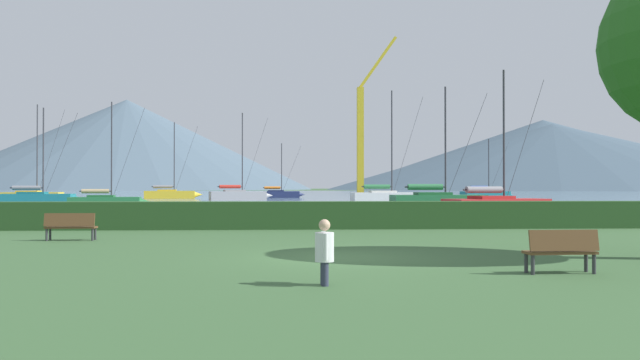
{
  "coord_description": "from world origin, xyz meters",
  "views": [
    {
      "loc": [
        -1.28,
        -16.18,
        1.87
      ],
      "look_at": [
        2.27,
        50.24,
        2.57
      ],
      "focal_mm": 34.55,
      "sensor_mm": 36.0,
      "label": 1
    }
  ],
  "objects_px": {
    "sailboat_slip_5": "(387,197)",
    "sailboat_slip_11": "(439,201)",
    "sailboat_slip_7": "(238,195)",
    "sailboat_slip_8": "(33,196)",
    "dock_crane": "(362,149)",
    "sailboat_slip_6": "(498,205)",
    "sailboat_slip_3": "(106,201)",
    "park_bench_near_path": "(71,225)",
    "park_bench_under_tree": "(561,249)",
    "person_seated_viewer": "(324,249)",
    "sailboat_slip_12": "(38,198)",
    "sailboat_slip_2": "(279,194)",
    "sailboat_slip_0": "(171,194)",
    "sailboat_slip_4": "(486,194)"
  },
  "relations": [
    {
      "from": "sailboat_slip_5",
      "to": "sailboat_slip_11",
      "type": "distance_m",
      "value": 17.83
    },
    {
      "from": "sailboat_slip_11",
      "to": "sailboat_slip_2",
      "type": "bearing_deg",
      "value": 101.99
    },
    {
      "from": "person_seated_viewer",
      "to": "dock_crane",
      "type": "xyz_separation_m",
      "value": [
        8.46,
        63.59,
        5.74
      ]
    },
    {
      "from": "person_seated_viewer",
      "to": "sailboat_slip_6",
      "type": "bearing_deg",
      "value": 62.59
    },
    {
      "from": "sailboat_slip_8",
      "to": "sailboat_slip_5",
      "type": "bearing_deg",
      "value": -18.07
    },
    {
      "from": "sailboat_slip_3",
      "to": "park_bench_under_tree",
      "type": "distance_m",
      "value": 47.39
    },
    {
      "from": "sailboat_slip_8",
      "to": "dock_crane",
      "type": "height_order",
      "value": "dock_crane"
    },
    {
      "from": "sailboat_slip_2",
      "to": "park_bench_under_tree",
      "type": "distance_m",
      "value": 88.82
    },
    {
      "from": "sailboat_slip_5",
      "to": "park_bench_under_tree",
      "type": "height_order",
      "value": "sailboat_slip_5"
    },
    {
      "from": "sailboat_slip_3",
      "to": "sailboat_slip_12",
      "type": "bearing_deg",
      "value": 128.32
    },
    {
      "from": "sailboat_slip_2",
      "to": "sailboat_slip_3",
      "type": "bearing_deg",
      "value": -113.87
    },
    {
      "from": "sailboat_slip_5",
      "to": "sailboat_slip_7",
      "type": "xyz_separation_m",
      "value": [
        -17.68,
        17.61,
        -0.01
      ]
    },
    {
      "from": "sailboat_slip_3",
      "to": "sailboat_slip_11",
      "type": "xyz_separation_m",
      "value": [
        28.25,
        -5.55,
        0.13
      ]
    },
    {
      "from": "sailboat_slip_11",
      "to": "sailboat_slip_12",
      "type": "bearing_deg",
      "value": 155.86
    },
    {
      "from": "sailboat_slip_6",
      "to": "sailboat_slip_7",
      "type": "xyz_separation_m",
      "value": [
        -20.19,
        46.01,
        0.08
      ]
    },
    {
      "from": "park_bench_under_tree",
      "to": "sailboat_slip_0",
      "type": "bearing_deg",
      "value": 103.83
    },
    {
      "from": "dock_crane",
      "to": "sailboat_slip_8",
      "type": "bearing_deg",
      "value": 173.98
    },
    {
      "from": "sailboat_slip_3",
      "to": "sailboat_slip_6",
      "type": "height_order",
      "value": "sailboat_slip_6"
    },
    {
      "from": "sailboat_slip_8",
      "to": "sailboat_slip_4",
      "type": "bearing_deg",
      "value": 8.34
    },
    {
      "from": "sailboat_slip_5",
      "to": "sailboat_slip_12",
      "type": "relative_size",
      "value": 1.26
    },
    {
      "from": "sailboat_slip_6",
      "to": "dock_crane",
      "type": "distance_m",
      "value": 37.12
    },
    {
      "from": "park_bench_under_tree",
      "to": "dock_crane",
      "type": "relative_size",
      "value": 0.08
    },
    {
      "from": "sailboat_slip_0",
      "to": "sailboat_slip_5",
      "type": "height_order",
      "value": "sailboat_slip_5"
    },
    {
      "from": "park_bench_under_tree",
      "to": "person_seated_viewer",
      "type": "relative_size",
      "value": 1.23
    },
    {
      "from": "sailboat_slip_12",
      "to": "park_bench_under_tree",
      "type": "height_order",
      "value": "sailboat_slip_12"
    },
    {
      "from": "sailboat_slip_6",
      "to": "park_bench_under_tree",
      "type": "bearing_deg",
      "value": -123.95
    },
    {
      "from": "sailboat_slip_2",
      "to": "sailboat_slip_4",
      "type": "bearing_deg",
      "value": -25.0
    },
    {
      "from": "sailboat_slip_8",
      "to": "dock_crane",
      "type": "distance_m",
      "value": 41.92
    },
    {
      "from": "sailboat_slip_12",
      "to": "park_bench_near_path",
      "type": "height_order",
      "value": "sailboat_slip_12"
    },
    {
      "from": "sailboat_slip_7",
      "to": "park_bench_under_tree",
      "type": "xyz_separation_m",
      "value": [
        12.54,
        -71.94,
        -0.21
      ]
    },
    {
      "from": "sailboat_slip_3",
      "to": "park_bench_near_path",
      "type": "xyz_separation_m",
      "value": [
        8.4,
        -33.3,
        -0.05
      ]
    },
    {
      "from": "sailboat_slip_2",
      "to": "park_bench_under_tree",
      "type": "height_order",
      "value": "sailboat_slip_2"
    },
    {
      "from": "sailboat_slip_2",
      "to": "park_bench_under_tree",
      "type": "relative_size",
      "value": 5.86
    },
    {
      "from": "sailboat_slip_5",
      "to": "park_bench_near_path",
      "type": "relative_size",
      "value": 7.32
    },
    {
      "from": "sailboat_slip_2",
      "to": "dock_crane",
      "type": "bearing_deg",
      "value": -74.58
    },
    {
      "from": "sailboat_slip_3",
      "to": "sailboat_slip_8",
      "type": "bearing_deg",
      "value": 115.73
    },
    {
      "from": "park_bench_near_path",
      "to": "park_bench_under_tree",
      "type": "height_order",
      "value": "same"
    },
    {
      "from": "sailboat_slip_3",
      "to": "park_bench_near_path",
      "type": "relative_size",
      "value": 5.48
    },
    {
      "from": "sailboat_slip_2",
      "to": "sailboat_slip_5",
      "type": "bearing_deg",
      "value": -76.6
    },
    {
      "from": "sailboat_slip_7",
      "to": "park_bench_near_path",
      "type": "distance_m",
      "value": 63.14
    },
    {
      "from": "sailboat_slip_5",
      "to": "sailboat_slip_6",
      "type": "xyz_separation_m",
      "value": [
        2.51,
        -28.4,
        -0.09
      ]
    },
    {
      "from": "sailboat_slip_5",
      "to": "sailboat_slip_11",
      "type": "height_order",
      "value": "sailboat_slip_5"
    },
    {
      "from": "sailboat_slip_11",
      "to": "sailboat_slip_12",
      "type": "relative_size",
      "value": 1.01
    },
    {
      "from": "sailboat_slip_3",
      "to": "park_bench_near_path",
      "type": "bearing_deg",
      "value": -83.58
    },
    {
      "from": "dock_crane",
      "to": "sailboat_slip_7",
      "type": "bearing_deg",
      "value": 148.77
    },
    {
      "from": "sailboat_slip_8",
      "to": "person_seated_viewer",
      "type": "height_order",
      "value": "sailboat_slip_8"
    },
    {
      "from": "sailboat_slip_8",
      "to": "sailboat_slip_3",
      "type": "bearing_deg",
      "value": -58.61
    },
    {
      "from": "sailboat_slip_6",
      "to": "sailboat_slip_11",
      "type": "distance_m",
      "value": 10.69
    },
    {
      "from": "sailboat_slip_5",
      "to": "dock_crane",
      "type": "relative_size",
      "value": 0.61
    },
    {
      "from": "sailboat_slip_8",
      "to": "park_bench_near_path",
      "type": "bearing_deg",
      "value": -69.01
    }
  ]
}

